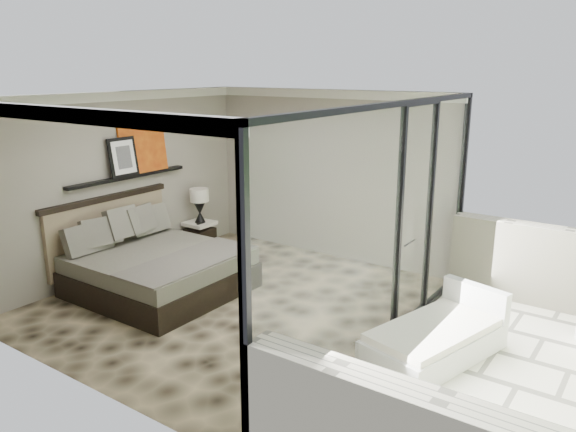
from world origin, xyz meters
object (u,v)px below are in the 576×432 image
Objects in this scene: lounger at (437,338)px; nightstand at (200,238)px; table_lamp at (199,201)px; bed at (154,266)px.

nightstand is at bearing -179.26° from lounger.
lounger is (4.80, -1.22, -0.02)m from nightstand.
nightstand is at bearing 157.11° from table_lamp.
bed is 4.81× the size of nightstand.
bed is 3.67× the size of table_lamp.
bed is 4.09m from lounger.
bed is 1.88m from nightstand.
lounger is (4.77, -1.21, -0.70)m from table_lamp.
bed is at bearing -61.76° from nightstand.
table_lamp reaches higher than nightstand.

